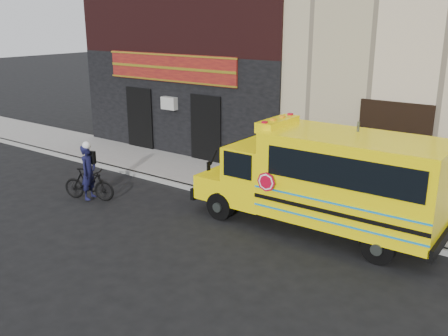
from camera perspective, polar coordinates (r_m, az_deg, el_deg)
name	(u,v)px	position (r m, az deg, el deg)	size (l,w,h in m)	color
ground	(178,227)	(13.98, -5.26, -6.73)	(120.00, 120.00, 0.00)	black
curb	(232,198)	(15.84, 0.93, -3.46)	(40.00, 0.20, 0.15)	gray
sidewalk	(257,186)	(17.02, 3.85, -2.03)	(40.00, 3.00, 0.15)	gray
building	(344,3)	(21.78, 13.53, 17.88)	(20.00, 10.70, 12.00)	beige
school_bus	(328,179)	(13.39, 11.85, -1.20)	(6.91, 2.44, 2.92)	black
sign_pole	(355,172)	(13.61, 14.71, -0.41)	(0.11, 0.26, 3.01)	#3C433F
bicycle	(89,184)	(16.34, -15.19, -1.78)	(0.49, 1.72, 1.03)	black
cyclist	(89,174)	(16.20, -15.21, -0.62)	(0.64, 0.42, 1.75)	#111134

